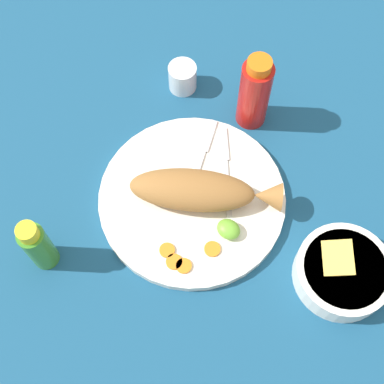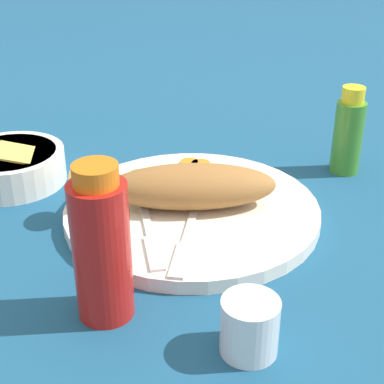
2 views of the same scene
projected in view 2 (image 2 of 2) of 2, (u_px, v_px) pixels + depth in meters
name	position (u px, v px, depth m)	size (l,w,h in m)	color
ground_plane	(192.00, 217.00, 0.79)	(4.00, 4.00, 0.00)	navy
main_plate	(192.00, 211.00, 0.78)	(0.34, 0.34, 0.02)	white
fried_fish	(181.00, 187.00, 0.76)	(0.26, 0.19, 0.06)	#996633
fork_near	(186.00, 239.00, 0.70)	(0.07, 0.18, 0.00)	silver
fork_far	(150.00, 233.00, 0.71)	(0.13, 0.15, 0.00)	silver
carrot_slice_near	(201.00, 164.00, 0.89)	(0.03, 0.03, 0.00)	orange
carrot_slice_mid	(211.00, 169.00, 0.87)	(0.03, 0.03, 0.00)	orange
carrot_slice_far	(189.00, 162.00, 0.89)	(0.03, 0.03, 0.00)	orange
carrot_slice_extra	(159.00, 173.00, 0.86)	(0.03, 0.03, 0.00)	orange
lime_wedge_main	(141.00, 178.00, 0.82)	(0.04, 0.04, 0.02)	#6BB233
hot_sauce_bottle_red	(101.00, 247.00, 0.58)	(0.06, 0.06, 0.17)	#B21914
hot_sauce_bottle_green	(348.00, 133.00, 0.88)	(0.04, 0.04, 0.13)	#3D8428
salt_cup	(249.00, 329.00, 0.55)	(0.06, 0.06, 0.06)	silver
guacamole_bowl	(10.00, 164.00, 0.87)	(0.16, 0.16, 0.06)	white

